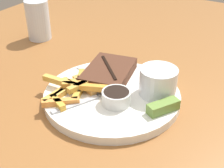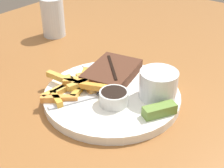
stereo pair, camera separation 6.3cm
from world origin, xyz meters
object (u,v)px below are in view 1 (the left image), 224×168
object	(u,v)px
steak_portion	(109,72)
dipping_sauce_cup	(116,97)
fork_utensil	(80,102)
pickle_spear	(163,107)
dinner_plate	(112,96)
coleslaw_cup	(158,80)
knife_utensil	(106,83)
drinking_glass	(38,20)

from	to	relation	value
steak_portion	dipping_sauce_cup	xyz separation A→B (m)	(-0.08, -0.07, 0.00)
fork_utensil	pickle_spear	bearing A→B (deg)	-41.44
dinner_plate	fork_utensil	world-z (taller)	fork_utensil
steak_portion	coleslaw_cup	bearing A→B (deg)	-92.56
pickle_spear	knife_utensil	size ratio (longest dim) A/B	0.41
steak_portion	coleslaw_cup	distance (m)	0.12
pickle_spear	fork_utensil	xyz separation A→B (m)	(-0.06, 0.15, -0.01)
coleslaw_cup	pickle_spear	size ratio (longest dim) A/B	1.15
dinner_plate	coleslaw_cup	world-z (taller)	coleslaw_cup
steak_portion	dipping_sauce_cup	world-z (taller)	dipping_sauce_cup
steak_portion	dipping_sauce_cup	bearing A→B (deg)	-140.49
dipping_sauce_cup	fork_utensil	world-z (taller)	dipping_sauce_cup
dipping_sauce_cup	pickle_spear	size ratio (longest dim) A/B	0.86
dinner_plate	drinking_glass	world-z (taller)	drinking_glass
knife_utensil	steak_portion	bearing A→B (deg)	-50.13
coleslaw_cup	dinner_plate	bearing A→B (deg)	118.39
steak_portion	coleslaw_cup	world-z (taller)	coleslaw_cup
coleslaw_cup	fork_utensil	world-z (taller)	coleslaw_cup
fork_utensil	drinking_glass	bearing A→B (deg)	80.45
fork_utensil	knife_utensil	xyz separation A→B (m)	(0.09, -0.01, 0.00)
pickle_spear	drinking_glass	xyz separation A→B (m)	(0.17, 0.46, 0.03)
pickle_spear	fork_utensil	bearing A→B (deg)	111.73
steak_portion	knife_utensil	distance (m)	0.03
knife_utensil	dinner_plate	bearing A→B (deg)	162.69
fork_utensil	steak_portion	bearing A→B (deg)	29.13
dinner_plate	drinking_glass	xyz separation A→B (m)	(0.17, 0.35, 0.05)
coleslaw_cup	knife_utensil	size ratio (longest dim) A/B	0.47
dinner_plate	dipping_sauce_cup	bearing A→B (deg)	-137.21
fork_utensil	knife_utensil	bearing A→B (deg)	22.59
drinking_glass	knife_utensil	bearing A→B (deg)	-114.45
dipping_sauce_cup	pickle_spear	xyz separation A→B (m)	(0.02, -0.09, -0.01)
dipping_sauce_cup	knife_utensil	world-z (taller)	dipping_sauce_cup
dinner_plate	knife_utensil	xyz separation A→B (m)	(0.02, 0.03, 0.01)
steak_portion	fork_utensil	size ratio (longest dim) A/B	1.18
dinner_plate	steak_portion	xyz separation A→B (m)	(0.05, 0.04, 0.02)
coleslaw_cup	fork_utensil	bearing A→B (deg)	133.70
dipping_sauce_cup	steak_portion	bearing A→B (deg)	39.51
dipping_sauce_cup	dinner_plate	bearing A→B (deg)	42.79
dipping_sauce_cup	fork_utensil	distance (m)	0.07
knife_utensil	drinking_glass	size ratio (longest dim) A/B	1.42
coleslaw_cup	drinking_glass	world-z (taller)	drinking_glass
pickle_spear	dinner_plate	bearing A→B (deg)	86.88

